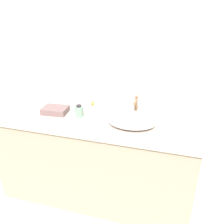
% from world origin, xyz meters
% --- Properties ---
extents(bathroom_wall_rear, '(6.00, 0.06, 2.60)m').
position_xyz_m(bathroom_wall_rear, '(0.00, 0.73, 1.30)').
color(bathroom_wall_rear, silver).
rests_on(bathroom_wall_rear, ground).
extents(vanity_counter, '(1.74, 0.59, 0.84)m').
position_xyz_m(vanity_counter, '(-0.05, 0.39, 0.42)').
color(vanity_counter, gray).
rests_on(vanity_counter, ground).
extents(wall_mirror_panel, '(1.61, 0.01, 1.07)m').
position_xyz_m(wall_mirror_panel, '(-0.05, 0.69, 1.37)').
color(wall_mirror_panel, '#B2BCC6').
rests_on(wall_mirror_panel, vanity_counter).
extents(sink_basin, '(0.39, 0.30, 0.09)m').
position_xyz_m(sink_basin, '(0.28, 0.35, 0.88)').
color(sink_basin, white).
rests_on(sink_basin, vanity_counter).
extents(faucet, '(0.03, 0.12, 0.18)m').
position_xyz_m(faucet, '(0.28, 0.52, 0.94)').
color(faucet, brown).
rests_on(faucet, vanity_counter).
extents(soap_dispenser, '(0.05, 0.05, 0.14)m').
position_xyz_m(soap_dispenser, '(-0.06, 0.41, 0.90)').
color(soap_dispenser, silver).
rests_on(soap_dispenser, vanity_counter).
extents(lotion_bottle, '(0.07, 0.07, 0.11)m').
position_xyz_m(lotion_bottle, '(-0.17, 0.37, 0.89)').
color(lotion_bottle, gray).
rests_on(lotion_bottle, vanity_counter).
extents(folded_hand_towel, '(0.22, 0.17, 0.05)m').
position_xyz_m(folded_hand_towel, '(-0.40, 0.39, 0.86)').
color(folded_hand_towel, '#6D5350').
rests_on(folded_hand_towel, vanity_counter).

